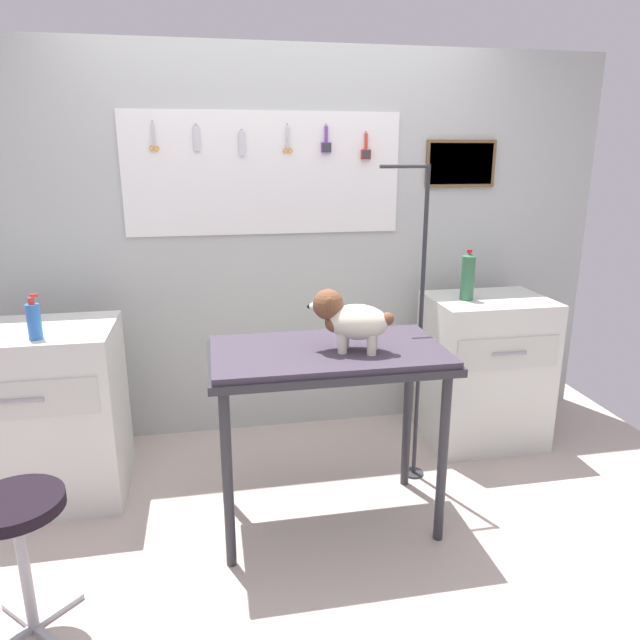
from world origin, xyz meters
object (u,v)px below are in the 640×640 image
Objects in this scene: grooming_table at (328,368)px; counter_left at (39,414)px; dog at (349,319)px; stool at (17,524)px; grooming_arm at (418,341)px; shampoo_bottle at (34,321)px; soda_bottle at (468,276)px; cabinet_right at (484,370)px.

counter_left is at bearing 160.23° from grooming_table.
stool is (-1.29, -0.42, -0.56)m from dog.
grooming_arm is 1.84m from shampoo_bottle.
stool is at bearing -152.72° from soda_bottle.
grooming_arm reaches higher than stool.
soda_bottle is at bearing 34.29° from grooming_table.
grooming_table is 5.07× the size of shampoo_bottle.
grooming_table is at bearing 152.52° from dog.
grooming_arm is 0.73m from cabinet_right.
counter_left is (-1.92, 0.18, -0.33)m from grooming_arm.
dog is at bearing -141.85° from grooming_arm.
soda_bottle is (2.32, 0.15, 0.58)m from counter_left.
cabinet_right is at bearing 3.16° from soda_bottle.
stool is at bearing -79.90° from counter_left.
grooming_arm is at bearing 38.15° from dog.
shampoo_bottle is (0.09, -0.17, 0.53)m from counter_left.
grooming_table is at bearing -149.24° from cabinet_right.
dog is 1.35m from cabinet_right.
cabinet_right reaches higher than grooming_table.
dog is 1.42m from shampoo_bottle.
grooming_arm reaches higher than soda_bottle.
soda_bottle is (0.86, 0.69, 0.01)m from dog.
dog reaches higher than shampoo_bottle.
grooming_arm is 4.51× the size of dog.
grooming_arm is at bearing 24.12° from stool.
grooming_table is 0.63m from grooming_arm.
grooming_table is 2.88× the size of dog.
shampoo_bottle is (-1.37, 0.36, -0.04)m from dog.
soda_bottle reaches higher than shampoo_bottle.
grooming_arm is at bearing -0.14° from shampoo_bottle.
shampoo_bottle reaches higher than stool.
grooming_arm is 2.98× the size of stool.
grooming_arm is 0.63m from dog.
grooming_arm reaches higher than counter_left.
dog is 0.66× the size of stool.
grooming_arm is 5.70× the size of soda_bottle.
stool is at bearing -154.11° from cabinet_right.
shampoo_bottle is at bearing 165.12° from dog.
grooming_arm is 7.92× the size of shampoo_bottle.
cabinet_right is 2.46m from shampoo_bottle.
shampoo_bottle reaches higher than counter_left.
dog is 1.10m from soda_bottle.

